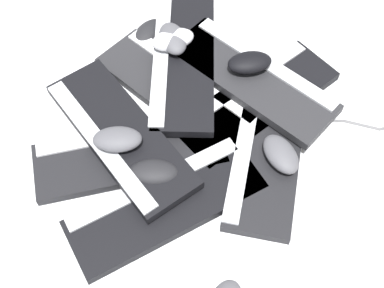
# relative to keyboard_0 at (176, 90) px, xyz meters

# --- Properties ---
(ground_plane) EXTENTS (3.20, 3.20, 0.00)m
(ground_plane) POSITION_rel_keyboard_0_xyz_m (-0.15, -0.00, -0.01)
(ground_plane) COLOR white
(keyboard_0) EXTENTS (0.46, 0.24, 0.03)m
(keyboard_0) POSITION_rel_keyboard_0_xyz_m (0.00, 0.00, 0.00)
(keyboard_0) COLOR #232326
(keyboard_0) RESTS_ON ground
(keyboard_1) EXTENTS (0.30, 0.46, 0.03)m
(keyboard_1) POSITION_rel_keyboard_0_xyz_m (-0.09, 0.20, 0.00)
(keyboard_1) COLOR black
(keyboard_1) RESTS_ON ground
(keyboard_2) EXTENTS (0.20, 0.45, 0.03)m
(keyboard_2) POSITION_rel_keyboard_0_xyz_m (-0.25, 0.20, 0.00)
(keyboard_2) COLOR black
(keyboard_2) RESTS_ON ground
(keyboard_3) EXTENTS (0.41, 0.42, 0.03)m
(keyboard_3) POSITION_rel_keyboard_0_xyz_m (-0.27, -0.07, 0.00)
(keyboard_3) COLOR black
(keyboard_3) RESTS_ON ground
(keyboard_4) EXTENTS (0.18, 0.45, 0.03)m
(keyboard_4) POSITION_rel_keyboard_0_xyz_m (-0.14, -0.14, 0.00)
(keyboard_4) COLOR black
(keyboard_4) RESTS_ON ground
(keyboard_5) EXTENTS (0.44, 0.16, 0.03)m
(keyboard_5) POSITION_rel_keyboard_0_xyz_m (-0.05, 0.20, 0.03)
(keyboard_5) COLOR black
(keyboard_5) RESTS_ON keyboard_1
(keyboard_6) EXTENTS (0.44, 0.38, 0.03)m
(keyboard_6) POSITION_rel_keyboard_0_xyz_m (0.04, -0.05, 0.03)
(keyboard_6) COLOR black
(keyboard_6) RESTS_ON keyboard_0
(keyboard_7) EXTENTS (0.46, 0.24, 0.03)m
(keyboard_7) POSITION_rel_keyboard_0_xyz_m (-0.10, -0.16, 0.03)
(keyboard_7) COLOR #232326
(keyboard_7) RESTS_ON keyboard_4
(mouse_0) EXTENTS (0.09, 0.12, 0.04)m
(mouse_0) POSITION_rel_keyboard_0_xyz_m (0.09, -0.06, 0.07)
(mouse_0) COLOR #B7B7BC
(mouse_0) RESTS_ON keyboard_6
(mouse_1) EXTENTS (0.12, 0.08, 0.04)m
(mouse_1) POSITION_rel_keyboard_0_xyz_m (-0.31, -0.07, 0.04)
(mouse_1) COLOR #4C4C51
(mouse_1) RESTS_ON keyboard_3
(mouse_2) EXTENTS (0.11, 0.13, 0.04)m
(mouse_2) POSITION_rel_keyboard_0_xyz_m (-0.08, -0.17, 0.07)
(mouse_2) COLOR black
(mouse_2) RESTS_ON keyboard_7
(mouse_3) EXTENTS (0.12, 0.13, 0.04)m
(mouse_3) POSITION_rel_keyboard_0_xyz_m (-0.08, 0.21, 0.07)
(mouse_3) COLOR #4C4C51
(mouse_3) RESTS_ON keyboard_5
(mouse_4) EXTENTS (0.12, 0.13, 0.04)m
(mouse_4) POSITION_rel_keyboard_0_xyz_m (-0.18, 0.19, 0.04)
(mouse_4) COLOR black
(mouse_4) RESTS_ON keyboard_2
(mouse_6) EXTENTS (0.10, 0.13, 0.04)m
(mouse_6) POSITION_rel_keyboard_0_xyz_m (0.20, -0.05, 0.01)
(mouse_6) COLOR black
(mouse_6) RESTS_ON ground
(mouse_7) EXTENTS (0.13, 0.10, 0.04)m
(mouse_7) POSITION_rel_keyboard_0_xyz_m (0.10, -0.06, 0.07)
(mouse_7) COLOR #4C4C51
(mouse_7) RESTS_ON keyboard_6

